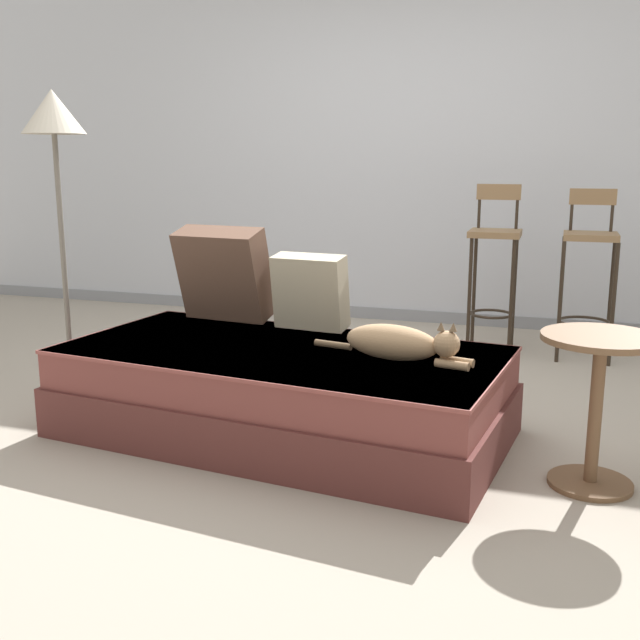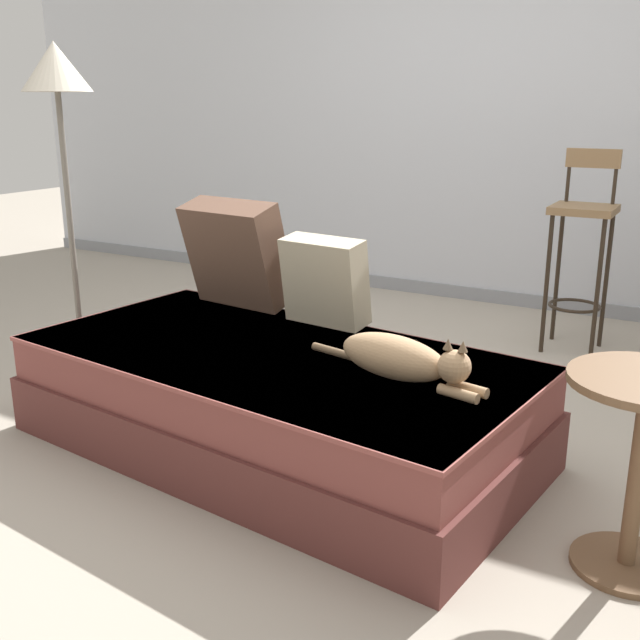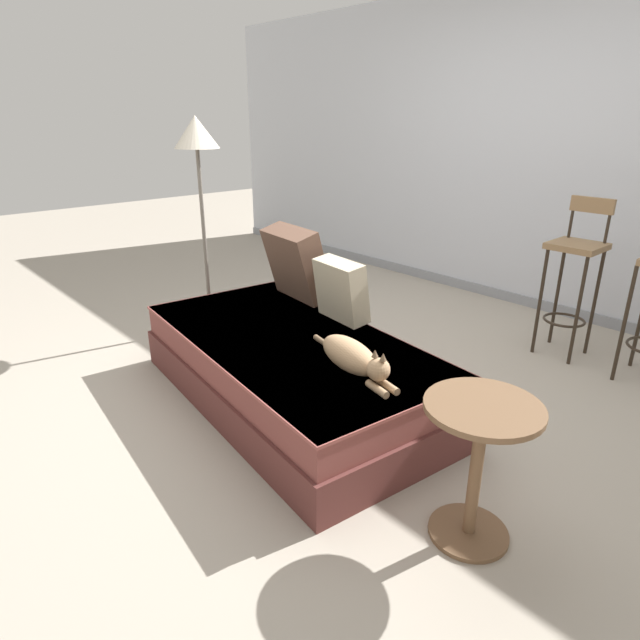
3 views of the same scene
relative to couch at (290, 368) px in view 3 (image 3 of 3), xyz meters
The scene contains 10 objects.
ground_plane 0.45m from the couch, 90.00° to the left, with size 16.00×16.00×0.00m, color #A89E8E.
wall_back_panel 2.87m from the couch, 90.00° to the left, with size 8.00×0.10×2.60m, color silver.
wall_baseboard_trim 2.60m from the couch, 90.00° to the left, with size 8.00×0.02×0.09m, color gray.
couch is the anchor object (origin of this frame).
throw_pillow_corner 0.81m from the couch, 136.47° to the left, with size 0.50×0.34×0.50m.
throw_pillow_middle 0.56m from the couch, 90.08° to the left, with size 0.38×0.22×0.38m.
cat 0.61m from the couch, ahead, with size 0.73×0.25×0.19m.
bar_stool_near_window 2.05m from the couch, 67.59° to the left, with size 0.32×0.32×1.08m.
side_table 1.35m from the couch, ahead, with size 0.44×0.44×0.60m.
floor_lamp 1.75m from the couch, 168.85° to the left, with size 0.32×0.32×1.58m.
Camera 3 is at (2.19, -2.15, 1.59)m, focal length 30.00 mm.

